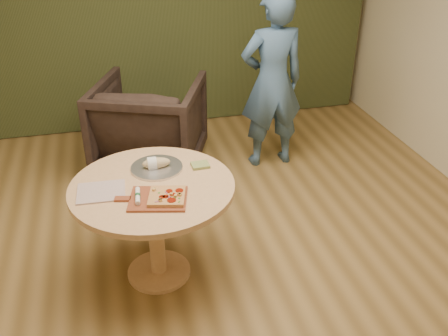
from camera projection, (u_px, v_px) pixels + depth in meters
room_shell at (215, 99)px, 2.81m from camera, size 5.04×6.04×2.84m
curtain at (153, 0)px, 5.25m from camera, size 4.80×0.14×2.78m
pedestal_table at (153, 203)px, 3.31m from camera, size 1.08×1.08×0.75m
pizza_paddle at (156, 199)px, 3.08m from camera, size 0.47×0.35×0.01m
flatbread_pizza at (167, 196)px, 3.07m from camera, size 0.27×0.27×0.04m
cutlery_roll at (138, 196)px, 3.07m from camera, size 0.04×0.20×0.03m
newspaper at (101, 192)px, 3.16m from camera, size 0.31×0.26×0.01m
serving_tray at (157, 168)px, 3.43m from camera, size 0.36×0.36×0.02m
bread_roll at (155, 163)px, 3.41m from camera, size 0.19×0.09×0.09m
green_packet at (200, 165)px, 3.45m from camera, size 0.12×0.10×0.02m
armchair at (150, 121)px, 4.76m from camera, size 1.22×1.19×0.98m
person_standing at (272, 82)px, 4.67m from camera, size 0.63×0.42×1.69m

